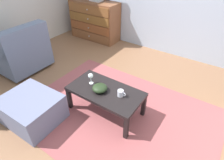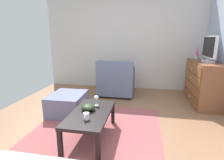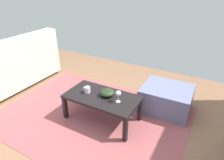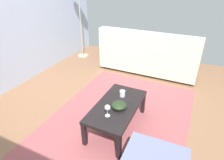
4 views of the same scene
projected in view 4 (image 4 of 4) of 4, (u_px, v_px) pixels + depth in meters
The scene contains 7 objects.
ground_plane at pixel (101, 124), 2.76m from camera, with size 5.77×4.48×0.05m, color brown.
area_rug at pixel (119, 119), 2.83m from camera, with size 2.60×1.90×0.01m, color #964B4E.
coffee_table at pixel (117, 108), 2.53m from camera, with size 0.98×0.52×0.37m.
wine_glass at pixel (107, 108), 2.26m from camera, with size 0.07×0.07×0.16m.
mug at pixel (122, 93), 2.67m from camera, with size 0.11×0.08×0.08m.
bowl_decorative at pixel (119, 105), 2.43m from camera, with size 0.20×0.20×0.09m, color #202F19.
couch_large at pixel (149, 55), 4.09m from camera, with size 0.85×2.00×0.91m.
Camera 4 is at (-1.84, -1.04, 1.87)m, focal length 30.82 mm.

